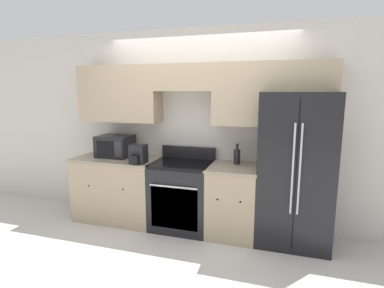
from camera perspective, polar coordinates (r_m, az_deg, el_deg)
The scene contains 9 objects.
ground_plane at distance 3.86m, azimuth -1.42°, elevation -17.58°, with size 12.00×12.00×0.00m, color beige.
wall_back at distance 3.99m, azimuth 1.28°, elevation 5.51°, with size 8.00×0.39×2.60m.
lower_cabinets_left at distance 4.38m, azimuth -13.87°, elevation -8.19°, with size 1.17×0.64×0.88m.
lower_cabinets_right at distance 3.84m, azimuth 7.82°, elevation -10.60°, with size 0.61×0.64×0.88m.
oven_range at distance 3.99m, azimuth -1.91°, elevation -9.63°, with size 0.76×0.65×1.04m.
refrigerator at distance 3.71m, azimuth 18.98°, elevation -4.53°, with size 0.83×0.74×1.78m.
microwave at distance 4.33m, azimuth -14.42°, elevation -0.38°, with size 0.46×0.38×0.30m.
bottle at distance 3.81m, azimuth 8.55°, elevation -2.27°, with size 0.08×0.08×0.26m.
coffee_maker at distance 3.87m, azimuth -10.26°, elevation -2.01°, with size 0.20×0.23×0.24m.
Camera 1 is at (1.09, -3.24, 1.78)m, focal length 28.00 mm.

